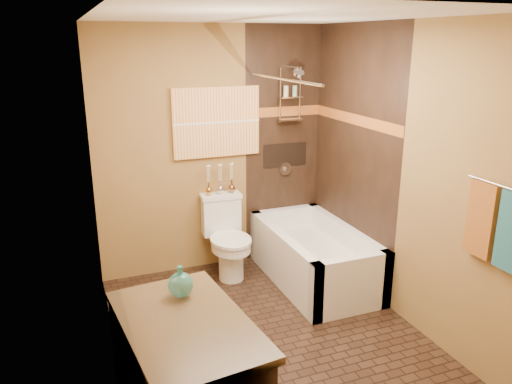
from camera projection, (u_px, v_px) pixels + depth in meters
name	position (u px, v px, depth m)	size (l,w,h in m)	color
floor	(269.00, 335.00, 4.13)	(3.00, 3.00, 0.00)	black
wall_left	(106.00, 210.00, 3.34)	(0.02, 3.00, 2.50)	olive
wall_right	(402.00, 176.00, 4.18)	(0.02, 3.00, 2.50)	olive
wall_back	(213.00, 151.00, 5.10)	(2.40, 0.02, 2.50)	olive
wall_front	(391.00, 274.00, 2.43)	(2.40, 0.02, 2.50)	olive
ceiling	(272.00, 16.00, 3.40)	(3.00, 3.00, 0.00)	silver
alcove_tile_back	(283.00, 146.00, 5.36)	(0.85, 0.01, 2.50)	black
alcove_tile_right	(353.00, 157.00, 4.85)	(0.01, 1.50, 2.50)	black
mosaic_band_back	(284.00, 111.00, 5.24)	(0.85, 0.01, 0.10)	brown
mosaic_band_right	(354.00, 119.00, 4.73)	(0.01, 1.50, 0.10)	brown
alcove_niche	(285.00, 155.00, 5.39)	(0.50, 0.01, 0.25)	black
shower_fixtures	(290.00, 108.00, 5.15)	(0.24, 0.33, 1.16)	silver
curtain_rod	(280.00, 78.00, 4.34)	(0.03, 0.03, 1.55)	silver
towel_bar	(502.00, 186.00, 3.17)	(0.02, 0.02, 0.55)	silver
towel_rust	(482.00, 220.00, 3.37)	(0.05, 0.22, 0.52)	#8B5919
sunset_painting	(216.00, 122.00, 5.00)	(0.90, 0.04, 0.70)	orange
vanity_mirror	(125.00, 224.00, 2.39)	(0.01, 1.00, 0.90)	white
bathtub	(314.00, 260.00, 5.01)	(0.80, 1.50, 0.55)	white
toilet	(227.00, 237.00, 5.09)	(0.43, 0.63, 0.82)	white
teal_bottle	(180.00, 282.00, 2.88)	(0.15, 0.15, 0.23)	#28796E
bud_vases	(220.00, 178.00, 5.09)	(0.31, 0.07, 0.31)	#BF843B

